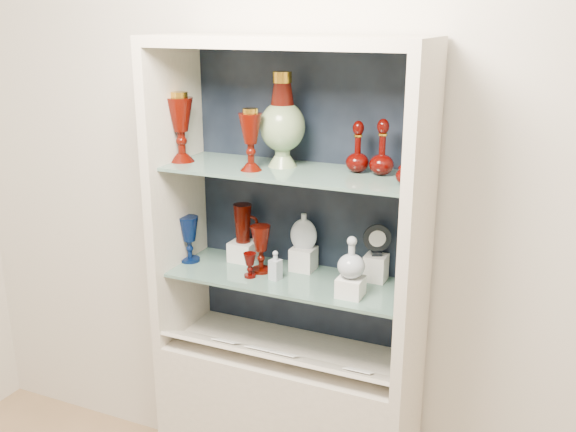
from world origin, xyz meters
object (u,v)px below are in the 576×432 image
at_px(clear_square_bottle, 275,265).
at_px(cameo_medallion, 377,239).
at_px(pedestal_lamp_left, 181,127).
at_px(cobalt_goblet, 189,239).
at_px(pedestal_lamp_right, 251,140).
at_px(ruby_decanter_b, 358,145).
at_px(flat_flask, 304,230).
at_px(ruby_goblet_tall, 261,249).
at_px(clear_round_decanter, 351,258).
at_px(lidded_bowl, 407,172).
at_px(enamel_urn, 282,120).
at_px(ruby_pitcher, 243,223).
at_px(ruby_goblet_small, 250,265).
at_px(ruby_decanter_a, 382,144).

distance_m(clear_square_bottle, cameo_medallion, 0.39).
bearing_deg(pedestal_lamp_left, cobalt_goblet, 99.76).
xyz_separation_m(pedestal_lamp_right, ruby_decanter_b, (0.36, 0.12, -0.01)).
xyz_separation_m(flat_flask, cameo_medallion, (0.29, 0.01, -0.00)).
distance_m(ruby_goblet_tall, clear_square_bottle, 0.10).
relative_size(ruby_goblet_tall, clear_round_decanter, 1.27).
distance_m(lidded_bowl, cobalt_goblet, 0.96).
xyz_separation_m(pedestal_lamp_left, enamel_urn, (0.38, 0.08, 0.04)).
bearing_deg(pedestal_lamp_left, ruby_pitcher, 33.34).
distance_m(pedestal_lamp_right, cobalt_goblet, 0.54).
xyz_separation_m(pedestal_lamp_right, flat_flask, (0.14, 0.16, -0.37)).
xyz_separation_m(pedestal_lamp_left, cobalt_goblet, (-0.00, 0.03, -0.46)).
bearing_deg(clear_square_bottle, cobalt_goblet, 175.23).
distance_m(pedestal_lamp_left, lidded_bowl, 0.88).
relative_size(ruby_decanter_b, cobalt_goblet, 1.04).
height_order(cobalt_goblet, ruby_pitcher, ruby_pitcher).
bearing_deg(ruby_pitcher, cobalt_goblet, -164.46).
relative_size(lidded_bowl, ruby_pitcher, 0.55).
distance_m(lidded_bowl, ruby_goblet_tall, 0.68).
relative_size(lidded_bowl, ruby_goblet_small, 0.89).
xyz_separation_m(flat_flask, clear_round_decanter, (0.25, -0.16, -0.02)).
bearing_deg(lidded_bowl, ruby_decanter_b, 152.53).
relative_size(pedestal_lamp_left, clear_square_bottle, 2.30).
height_order(ruby_goblet_small, flat_flask, flat_flask).
height_order(pedestal_lamp_right, lidded_bowl, pedestal_lamp_right).
relative_size(enamel_urn, clear_square_bottle, 3.00).
bearing_deg(enamel_urn, pedestal_lamp_left, -168.14).
bearing_deg(flat_flask, cobalt_goblet, 177.88).
relative_size(lidded_bowl, clear_square_bottle, 0.75).
relative_size(pedestal_lamp_right, ruby_decanter_b, 1.14).
xyz_separation_m(pedestal_lamp_right, ruby_goblet_tall, (0.00, 0.07, -0.44)).
bearing_deg(lidded_bowl, clear_round_decanter, -171.67).
relative_size(pedestal_lamp_right, cameo_medallion, 1.80).
distance_m(pedestal_lamp_right, ruby_goblet_tall, 0.44).
bearing_deg(ruby_decanter_a, clear_round_decanter, -114.39).
xyz_separation_m(clear_round_decanter, cameo_medallion, (0.04, 0.18, 0.02)).
relative_size(ruby_decanter_b, ruby_goblet_small, 2.02).
bearing_deg(ruby_pitcher, ruby_decanter_b, -13.91).
height_order(ruby_decanter_b, cameo_medallion, ruby_decanter_b).
bearing_deg(ruby_decanter_a, clear_square_bottle, -165.12).
height_order(pedestal_lamp_left, ruby_pitcher, pedestal_lamp_left).
distance_m(ruby_decanter_b, ruby_pitcher, 0.60).
bearing_deg(ruby_goblet_small, pedestal_lamp_left, 175.55).
bearing_deg(ruby_pitcher, pedestal_lamp_left, -157.40).
bearing_deg(pedestal_lamp_right, cameo_medallion, 21.19).
distance_m(pedestal_lamp_left, ruby_goblet_tall, 0.55).
height_order(pedestal_lamp_left, cobalt_goblet, pedestal_lamp_left).
relative_size(lidded_bowl, clear_round_decanter, 0.59).
bearing_deg(pedestal_lamp_left, clear_square_bottle, -0.67).
relative_size(clear_square_bottle, cameo_medallion, 0.93).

